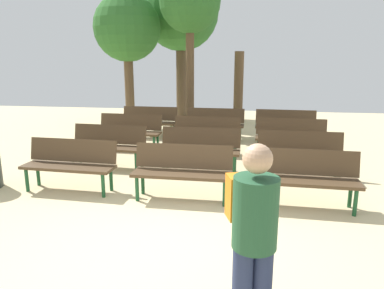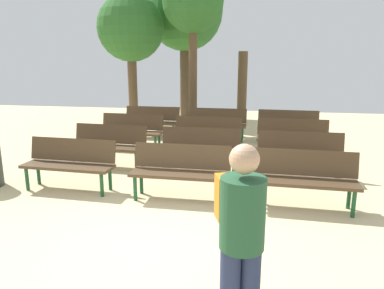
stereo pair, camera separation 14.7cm
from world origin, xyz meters
name	(u,v)px [view 1 (the left image)]	position (x,y,z in m)	size (l,w,h in m)	color
ground_plane	(156,245)	(0.00, 0.00, 0.00)	(24.00, 24.00, 0.00)	beige
bench_r0_c0	(70,162)	(-1.92, 1.69, 0.50)	(1.62, 0.56, 0.87)	#4C3823
bench_r0_c1	(183,168)	(0.06, 1.58, 0.50)	(1.61, 0.50, 0.87)	#4C3823
bench_r0_c2	(305,175)	(1.97, 1.51, 0.50)	(1.62, 0.54, 0.87)	#4C3823
bench_r1_c0	(108,143)	(-1.78, 3.10, 0.50)	(1.63, 0.58, 0.87)	#4C3823
bench_r1_c1	(200,147)	(0.16, 3.08, 0.50)	(1.61, 0.52, 0.87)	#4C3823
bench_r1_c2	(300,151)	(2.10, 2.99, 0.50)	(1.61, 0.52, 0.87)	#4C3823
bench_r2_c0	(130,129)	(-1.81, 4.64, 0.50)	(1.62, 0.55, 0.87)	#4C3823
bench_r2_c1	(206,133)	(0.14, 4.52, 0.50)	(1.62, 0.55, 0.87)	#4C3823
bench_r2_c2	(291,135)	(2.10, 4.52, 0.50)	(1.63, 0.57, 0.87)	#4C3823
bench_r3_c0	(149,120)	(-1.69, 6.09, 0.50)	(1.61, 0.52, 0.87)	#4C3823
bench_r3_c1	(215,122)	(0.22, 6.03, 0.50)	(1.61, 0.53, 0.87)	#4C3823
bench_r3_c2	(285,124)	(2.13, 5.98, 0.50)	(1.62, 0.55, 0.87)	#4C3823
tree_0	(239,86)	(0.77, 9.51, 1.24)	(0.34, 0.34, 2.48)	brown
tree_1	(127,29)	(-2.82, 7.87, 3.15)	(2.16, 2.16, 4.28)	brown
tree_2	(190,4)	(-0.72, 7.52, 3.82)	(1.86, 1.86, 4.83)	brown
tree_3	(181,13)	(-1.43, 9.93, 3.84)	(2.80, 2.80, 5.29)	#4C3A28
visitor_with_backpack	(253,234)	(1.12, -1.38, 0.94)	(0.46, 0.59, 1.65)	navy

